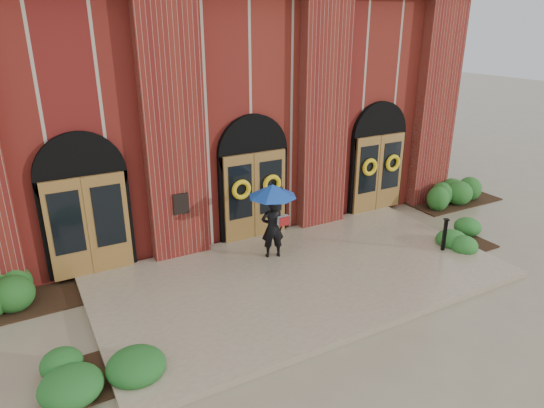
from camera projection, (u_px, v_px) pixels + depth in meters
ground at (306, 281)px, 11.98m from camera, size 90.00×90.00×0.00m
landing at (302, 276)px, 12.08m from camera, size 10.00×5.30×0.15m
church_building at (180, 94)px, 17.93m from camera, size 16.20×12.53×7.00m
man_with_umbrella at (273, 207)px, 12.45m from camera, size 1.58×1.58×2.02m
metal_post at (445, 234)px, 13.11m from camera, size 0.16×0.16×0.92m
hedge_wall_left at (45, 285)px, 11.08m from camera, size 2.92×1.17×0.75m
hedge_wall_right at (455, 191)px, 17.10m from camera, size 3.09×1.24×0.79m
hedge_front_left at (99, 364)px, 8.72m from camera, size 1.40×1.20×0.50m
hedge_front_right at (462, 236)px, 13.92m from camera, size 1.42×1.22×0.50m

